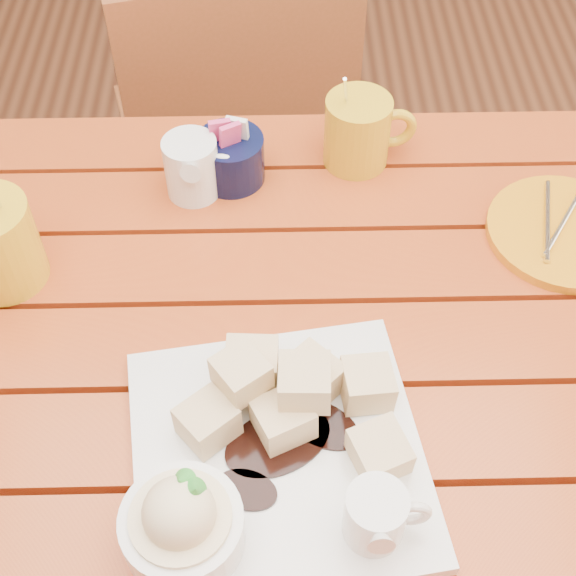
{
  "coord_description": "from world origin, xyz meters",
  "views": [
    {
      "loc": [
        -0.0,
        -0.52,
        1.47
      ],
      "look_at": [
        0.01,
        0.02,
        0.82
      ],
      "focal_mm": 50.0,
      "sensor_mm": 36.0,
      "label": 1
    }
  ],
  "objects_px": {
    "chair_far": "(235,134)",
    "coffee_mug_right": "(359,130)",
    "orange_saucer": "(566,232)",
    "dessert_plate": "(261,464)",
    "table": "(280,394)"
  },
  "relations": [
    {
      "from": "coffee_mug_right",
      "to": "orange_saucer",
      "type": "relative_size",
      "value": 0.75
    },
    {
      "from": "coffee_mug_right",
      "to": "chair_far",
      "type": "relative_size",
      "value": 0.17
    },
    {
      "from": "orange_saucer",
      "to": "table",
      "type": "bearing_deg",
      "value": -156.6
    },
    {
      "from": "coffee_mug_right",
      "to": "dessert_plate",
      "type": "bearing_deg",
      "value": -111.94
    },
    {
      "from": "dessert_plate",
      "to": "orange_saucer",
      "type": "distance_m",
      "value": 0.49
    },
    {
      "from": "table",
      "to": "dessert_plate",
      "type": "height_order",
      "value": "dessert_plate"
    },
    {
      "from": "orange_saucer",
      "to": "chair_far",
      "type": "bearing_deg",
      "value": 129.11
    },
    {
      "from": "chair_far",
      "to": "coffee_mug_right",
      "type": "bearing_deg",
      "value": 101.32
    },
    {
      "from": "dessert_plate",
      "to": "orange_saucer",
      "type": "bearing_deg",
      "value": 40.18
    },
    {
      "from": "table",
      "to": "dessert_plate",
      "type": "xyz_separation_m",
      "value": [
        -0.02,
        -0.16,
        0.14
      ]
    },
    {
      "from": "coffee_mug_right",
      "to": "chair_far",
      "type": "distance_m",
      "value": 0.54
    },
    {
      "from": "orange_saucer",
      "to": "coffee_mug_right",
      "type": "bearing_deg",
      "value": 149.19
    },
    {
      "from": "table",
      "to": "chair_far",
      "type": "bearing_deg",
      "value": 96.47
    },
    {
      "from": "table",
      "to": "chair_far",
      "type": "xyz_separation_m",
      "value": [
        -0.08,
        0.68,
        -0.17
      ]
    },
    {
      "from": "chair_far",
      "to": "dessert_plate",
      "type": "bearing_deg",
      "value": 79.38
    }
  ]
}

